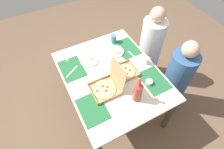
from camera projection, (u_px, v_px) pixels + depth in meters
name	position (u px, v px, depth m)	size (l,w,h in m)	color
ground_plane	(112.00, 105.00, 2.67)	(6.00, 6.00, 0.00)	brown
dining_table	(112.00, 80.00, 2.18)	(1.33, 1.06, 0.73)	#3F3328
placemat_near_left	(72.00, 69.00, 2.15)	(0.36, 0.26, 0.00)	#236638
placemat_near_right	(93.00, 109.00, 1.82)	(0.36, 0.26, 0.00)	#236638
placemat_far_left	(127.00, 48.00, 2.37)	(0.36, 0.26, 0.00)	#236638
placemat_far_right	(154.00, 80.00, 2.04)	(0.36, 0.26, 0.00)	#236638
pizza_box_edge_far	(125.00, 72.00, 2.11)	(0.26, 0.26, 0.04)	tan
pizza_box_corner_left	(107.00, 86.00, 1.93)	(0.29, 0.33, 0.32)	tan
plate_near_left	(115.00, 52.00, 2.31)	(0.23, 0.23, 0.03)	white
plate_near_right	(89.00, 60.00, 2.22)	(0.23, 0.23, 0.03)	white
soda_bottle	(138.00, 91.00, 1.79)	(0.09, 0.09, 0.32)	#B2382D
cup_spare	(113.00, 38.00, 2.41)	(0.08, 0.08, 0.10)	teal
cup_clear_left	(112.00, 60.00, 2.17)	(0.07, 0.07, 0.09)	silver
cup_clear_right	(147.00, 61.00, 2.17)	(0.07, 0.07, 0.09)	silver
condiment_bowl	(149.00, 82.00, 2.00)	(0.08, 0.08, 0.04)	white
fork_by_far_left	(67.00, 56.00, 2.27)	(0.19, 0.02, 0.01)	#B7B7BC
knife_by_near_right	(72.00, 72.00, 2.12)	(0.21, 0.02, 0.01)	#B7B7BC
fork_by_far_right	(133.00, 55.00, 2.28)	(0.19, 0.02, 0.01)	#B7B7BC
diner_left_seat	(150.00, 48.00, 2.64)	(0.32, 0.32, 1.20)	white
diner_right_seat	(177.00, 79.00, 2.34)	(0.32, 0.32, 1.13)	#33598C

